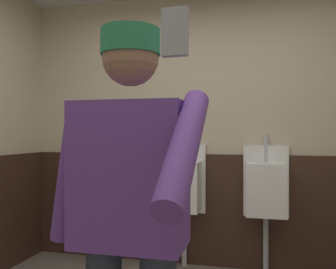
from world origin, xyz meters
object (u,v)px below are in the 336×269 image
(urinal_right, at_px, (266,188))
(cell_phone, at_px, (175,32))
(urinal_middle, at_px, (182,185))
(urinal_left, at_px, (107,183))
(person, at_px, (130,208))

(urinal_right, bearing_deg, cell_phone, -95.92)
(urinal_middle, bearing_deg, urinal_left, 180.00)
(urinal_right, bearing_deg, person, -105.53)
(urinal_left, relative_size, urinal_middle, 1.00)
(urinal_middle, xyz_separation_m, urinal_right, (0.75, 0.00, 0.00))
(urinal_left, bearing_deg, person, -64.27)
(urinal_middle, xyz_separation_m, person, (0.20, -1.97, 0.19))
(urinal_right, distance_m, person, 2.06)
(urinal_left, relative_size, person, 0.75)
(person, bearing_deg, cell_phone, -59.79)
(urinal_left, distance_m, person, 2.20)
(cell_phone, bearing_deg, urinal_left, 120.58)
(urinal_middle, distance_m, person, 1.99)
(person, xyz_separation_m, cell_phone, (0.29, -0.50, 0.51))
(person, bearing_deg, urinal_middle, 95.82)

